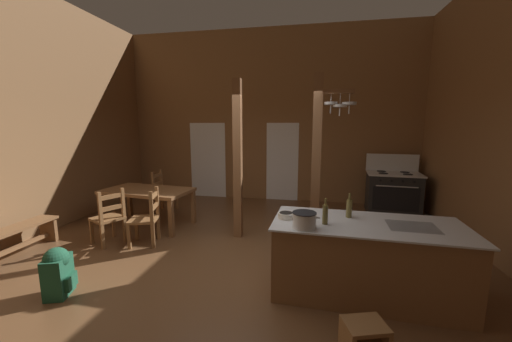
{
  "coord_description": "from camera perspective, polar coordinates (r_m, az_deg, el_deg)",
  "views": [
    {
      "loc": [
        1.1,
        -3.7,
        2.01
      ],
      "look_at": [
        0.19,
        1.11,
        1.22
      ],
      "focal_mm": 20.3,
      "sensor_mm": 36.0,
      "label": 1
    }
  ],
  "objects": [
    {
      "name": "support_post_with_pot_rack",
      "position": [
        4.62,
        12.28,
        2.81
      ],
      "size": [
        0.63,
        0.22,
        2.77
      ],
      "color": "brown",
      "rests_on": "ground_plane"
    },
    {
      "name": "glazed_door_back_left",
      "position": [
        8.14,
        -9.44,
        2.1
      ],
      "size": [
        1.0,
        0.01,
        2.05
      ],
      "primitive_type": "cube",
      "color": "white",
      "rests_on": "ground_plane"
    },
    {
      "name": "wall_back",
      "position": [
        7.74,
        2.56,
        10.65
      ],
      "size": [
        8.31,
        0.14,
        4.42
      ],
      "primitive_type": "cube",
      "color": "brown",
      "rests_on": "ground_plane"
    },
    {
      "name": "ladderback_chair_by_post",
      "position": [
        5.26,
        -20.72,
        -8.68
      ],
      "size": [
        0.54,
        0.54,
        0.95
      ],
      "color": "brown",
      "rests_on": "ground_plane"
    },
    {
      "name": "mixing_bowl_on_counter",
      "position": [
        3.58,
        5.93,
        -8.69
      ],
      "size": [
        0.2,
        0.2,
        0.07
      ],
      "color": "silver",
      "rests_on": "kitchen_island"
    },
    {
      "name": "ground_plane",
      "position": [
        4.37,
        -5.48,
        -18.98
      ],
      "size": [
        8.31,
        8.59,
        0.1
      ],
      "primitive_type": "cube",
      "color": "brown"
    },
    {
      "name": "dining_table",
      "position": [
        6.14,
        -20.62,
        -4.21
      ],
      "size": [
        1.8,
        1.1,
        0.74
      ],
      "color": "brown",
      "rests_on": "ground_plane"
    },
    {
      "name": "bench_along_left_wall",
      "position": [
        5.78,
        -41.39,
        -10.28
      ],
      "size": [
        0.37,
        1.68,
        0.44
      ],
      "color": "brown",
      "rests_on": "ground_plane"
    },
    {
      "name": "backpack",
      "position": [
        4.28,
        -34.49,
        -15.88
      ],
      "size": [
        0.36,
        0.37,
        0.6
      ],
      "color": "#1E5138",
      "rests_on": "ground_plane"
    },
    {
      "name": "bottle_short_on_counter",
      "position": [
        3.43,
        13.48,
        -8.22
      ],
      "size": [
        0.06,
        0.06,
        0.3
      ],
      "color": "brown",
      "rests_on": "kitchen_island"
    },
    {
      "name": "support_post_center",
      "position": [
        5.06,
        -3.63,
        2.08
      ],
      "size": [
        0.14,
        0.14,
        2.77
      ],
      "color": "brown",
      "rests_on": "ground_plane"
    },
    {
      "name": "ladderback_chair_at_table_end",
      "position": [
        5.54,
        -27.0,
        -8.2
      ],
      "size": [
        0.59,
        0.59,
        0.95
      ],
      "color": "brown",
      "rests_on": "ground_plane"
    },
    {
      "name": "step_stool",
      "position": [
        3.07,
        20.6,
        -28.13
      ],
      "size": [
        0.43,
        0.37,
        0.3
      ],
      "color": "brown",
      "rests_on": "ground_plane"
    },
    {
      "name": "bottle_tall_on_counter",
      "position": [
        3.75,
        17.89,
        -6.92
      ],
      "size": [
        0.07,
        0.07,
        0.3
      ],
      "color": "brown",
      "rests_on": "kitchen_island"
    },
    {
      "name": "glazed_panel_back_right",
      "position": [
        7.69,
        5.19,
        1.77
      ],
      "size": [
        0.84,
        0.01,
        2.05
      ],
      "primitive_type": "cube",
      "color": "white",
      "rests_on": "ground_plane"
    },
    {
      "name": "stove_range",
      "position": [
        7.3,
        25.33,
        -3.81
      ],
      "size": [
        1.21,
        0.91,
        1.32
      ],
      "color": "black",
      "rests_on": "ground_plane"
    },
    {
      "name": "ladderback_chair_near_window",
      "position": [
        7.09,
        -17.83,
        -3.97
      ],
      "size": [
        0.45,
        0.45,
        0.95
      ],
      "color": "brown",
      "rests_on": "ground_plane"
    },
    {
      "name": "stockpot_on_counter",
      "position": [
        3.26,
        9.5,
        -9.53
      ],
      "size": [
        0.34,
        0.27,
        0.18
      ],
      "color": "silver",
      "rests_on": "kitchen_island"
    },
    {
      "name": "kitchen_island",
      "position": [
        3.8,
        20.76,
        -15.87
      ],
      "size": [
        2.2,
        1.07,
        0.88
      ],
      "color": "brown",
      "rests_on": "ground_plane"
    }
  ]
}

